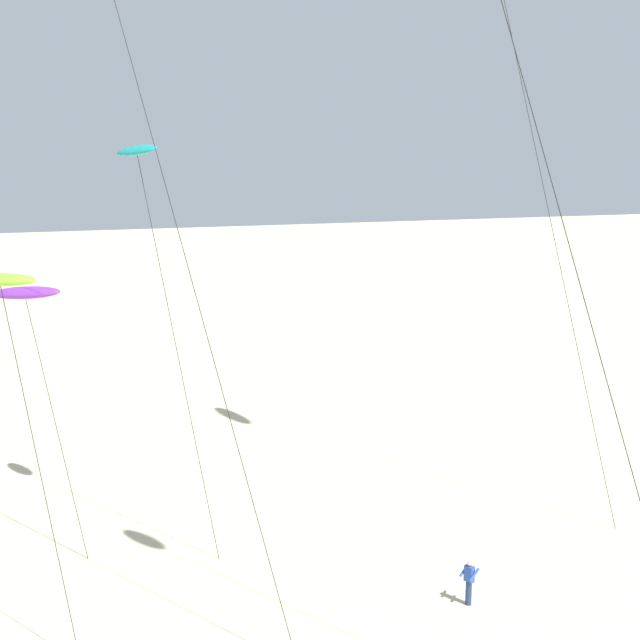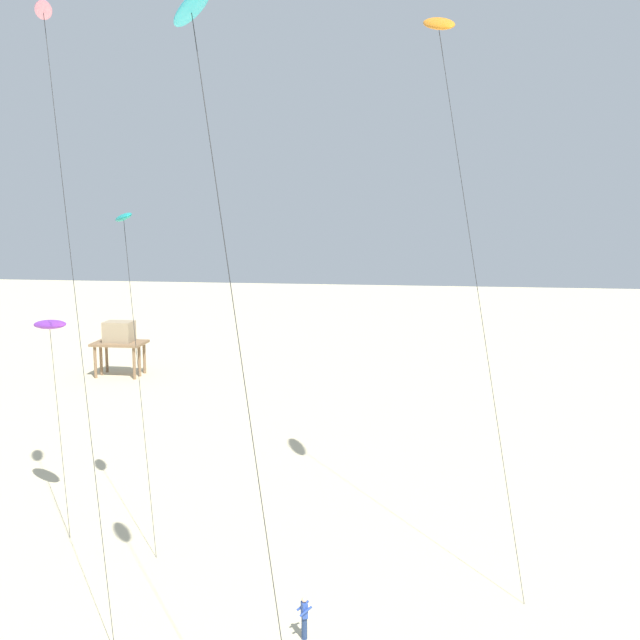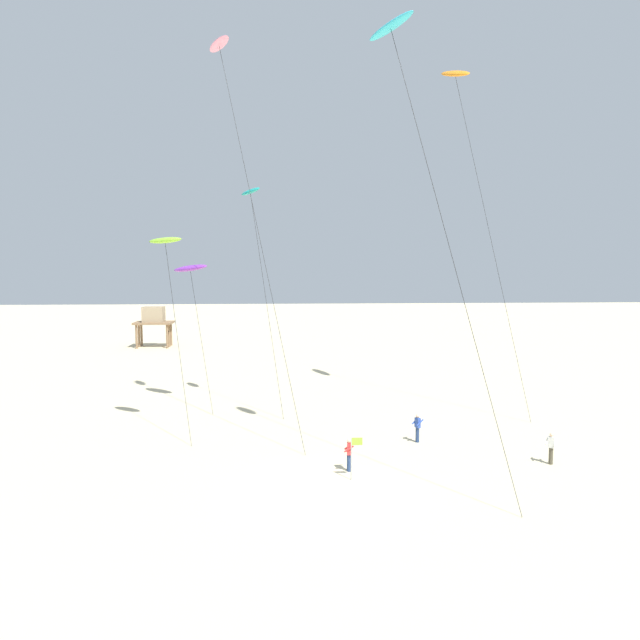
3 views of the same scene
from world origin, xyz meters
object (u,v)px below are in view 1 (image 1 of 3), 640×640
object	(u,v)px
kite_lime	(0,282)
kite_teal	(138,154)
kite_purple	(25,293)
kite_flyer_nearest	(469,581)

from	to	relation	value
kite_lime	kite_teal	bearing A→B (deg)	53.25
kite_purple	kite_flyer_nearest	bearing A→B (deg)	-33.49
kite_lime	kite_purple	bearing A→B (deg)	87.42
kite_lime	kite_flyer_nearest	world-z (taller)	kite_lime
kite_lime	kite_flyer_nearest	distance (m)	18.52
kite_teal	kite_flyer_nearest	xyz separation A→B (m)	(10.04, -8.79, -14.47)
kite_teal	kite_flyer_nearest	distance (m)	19.69
kite_flyer_nearest	kite_lime	bearing A→B (deg)	170.64
kite_lime	kite_purple	xyz separation A→B (m)	(0.32, 7.14, -1.65)
kite_purple	kite_flyer_nearest	size ratio (longest dim) A/B	6.33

